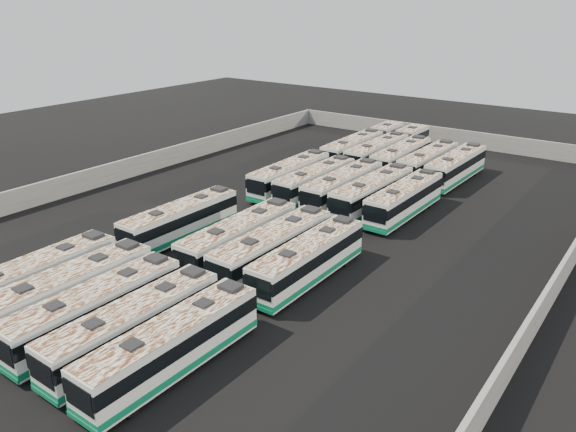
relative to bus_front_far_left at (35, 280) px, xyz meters
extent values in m
plane|color=black|center=(5.17, 20.86, -1.66)|extent=(140.00, 140.00, 0.00)
cube|color=slate|center=(5.17, 57.16, -0.56)|extent=(45.20, 0.30, 2.20)
cube|color=slate|center=(27.47, 20.86, -0.56)|extent=(0.30, 73.20, 2.20)
cube|color=slate|center=(-17.13, 20.86, -0.56)|extent=(0.30, 73.20, 2.20)
cube|color=white|center=(0.00, 0.00, -0.02)|extent=(2.65, 11.46, 2.61)
cube|color=#0B6745|center=(0.00, 0.00, -0.97)|extent=(2.70, 11.51, 0.40)
cube|color=black|center=(0.00, 0.00, 0.42)|extent=(2.71, 11.52, 0.87)
cube|color=beige|center=(0.00, 0.00, 1.32)|extent=(2.60, 11.23, 0.07)
cube|color=black|center=(-0.06, 2.51, 1.41)|extent=(0.92, 0.92, 0.13)
cube|color=black|center=(-0.11, 4.79, 1.46)|extent=(1.26, 1.07, 0.25)
cylinder|color=black|center=(-1.10, 3.62, -1.18)|extent=(0.29, 0.96, 0.95)
cylinder|color=black|center=(0.93, 3.67, -1.18)|extent=(0.29, 0.96, 0.95)
cube|color=white|center=(3.26, 0.14, 0.02)|extent=(2.52, 11.70, 2.68)
cube|color=#0B6745|center=(3.26, 0.14, -0.96)|extent=(2.57, 11.75, 0.41)
cube|color=black|center=(3.26, 0.14, 0.46)|extent=(2.58, 11.76, 0.90)
cube|color=beige|center=(3.26, 0.14, 1.39)|extent=(2.47, 11.47, 0.07)
cube|color=black|center=(3.24, -2.43, 1.49)|extent=(0.93, 0.93, 0.14)
cube|color=black|center=(3.28, 2.71, 1.49)|extent=(0.93, 0.93, 0.14)
cube|color=black|center=(3.30, 5.05, 1.54)|extent=(1.27, 1.08, 0.25)
cylinder|color=black|center=(2.19, -3.59, -1.17)|extent=(0.28, 0.98, 0.97)
cylinder|color=black|center=(4.28, -3.61, -1.17)|extent=(0.28, 0.98, 0.97)
cylinder|color=black|center=(2.25, 3.89, -1.17)|extent=(0.28, 0.98, 0.97)
cylinder|color=black|center=(4.33, 3.87, -1.17)|extent=(0.28, 0.98, 0.97)
cube|color=white|center=(6.33, 0.08, -0.03)|extent=(2.39, 11.33, 2.59)
cube|color=#0B6745|center=(6.33, 0.08, -0.98)|extent=(2.44, 11.38, 0.40)
cube|color=black|center=(6.33, 0.08, 0.40)|extent=(2.45, 11.39, 0.87)
cube|color=black|center=(6.31, -5.61, 0.28)|extent=(2.08, 0.07, 1.37)
cube|color=#0B6745|center=(6.31, -5.61, -1.17)|extent=(2.36, 0.11, 0.26)
cube|color=beige|center=(6.33, 0.08, 1.30)|extent=(2.34, 11.10, 0.07)
cube|color=black|center=(6.32, -2.42, 1.39)|extent=(0.90, 0.90, 0.13)
cube|color=black|center=(6.33, 2.57, 1.39)|extent=(0.90, 0.90, 0.13)
cube|color=black|center=(6.34, 4.83, 1.44)|extent=(1.23, 1.04, 0.25)
cylinder|color=black|center=(5.31, -3.54, -1.19)|extent=(0.27, 0.94, 0.94)
cylinder|color=black|center=(7.33, -3.55, -1.19)|extent=(0.27, 0.94, 0.94)
cylinder|color=black|center=(5.33, 3.70, -1.19)|extent=(0.27, 0.94, 0.94)
cylinder|color=black|center=(7.35, 3.70, -1.19)|extent=(0.27, 0.94, 0.94)
cube|color=white|center=(9.57, 0.22, -0.04)|extent=(2.41, 11.24, 2.57)
cube|color=#0B6745|center=(9.57, 0.22, -0.98)|extent=(2.46, 11.29, 0.39)
cube|color=black|center=(9.57, 0.22, 0.38)|extent=(2.47, 11.30, 0.86)
cube|color=black|center=(9.53, -5.41, 0.26)|extent=(2.06, 0.07, 1.36)
cube|color=#0B6745|center=(9.53, -5.41, -1.17)|extent=(2.34, 0.11, 0.26)
cube|color=beige|center=(9.57, 0.22, 1.27)|extent=(2.36, 11.02, 0.07)
cube|color=black|center=(9.55, -2.25, 1.37)|extent=(0.89, 0.89, 0.13)
cube|color=black|center=(9.58, 2.69, 1.37)|extent=(0.89, 0.89, 0.13)
cube|color=black|center=(9.59, 4.94, 1.41)|extent=(1.22, 1.04, 0.24)
cylinder|color=black|center=(8.54, -3.37, -1.19)|extent=(0.27, 0.94, 0.94)
cylinder|color=black|center=(10.55, -3.38, -1.19)|extent=(0.27, 0.94, 0.94)
cylinder|color=black|center=(8.59, 3.82, -1.19)|extent=(0.27, 0.94, 0.94)
cylinder|color=black|center=(10.59, 3.81, -1.19)|extent=(0.27, 0.94, 0.94)
cube|color=white|center=(12.69, 0.17, -0.04)|extent=(2.40, 11.24, 2.57)
cube|color=#0B6745|center=(12.69, 0.17, -0.98)|extent=(2.45, 11.29, 0.39)
cube|color=black|center=(12.69, 0.17, 0.38)|extent=(2.46, 11.30, 0.86)
cube|color=black|center=(12.66, -5.47, 0.26)|extent=(2.06, 0.07, 1.36)
cube|color=#0B6745|center=(12.66, -5.47, -1.17)|extent=(2.34, 0.11, 0.26)
cube|color=beige|center=(12.69, 0.17, 1.27)|extent=(2.36, 11.02, 0.07)
cube|color=black|center=(12.67, -2.30, 1.36)|extent=(0.89, 0.89, 0.13)
cube|color=black|center=(12.70, 2.64, 1.36)|extent=(0.89, 0.89, 0.13)
cube|color=black|center=(12.72, 4.88, 1.41)|extent=(1.22, 1.04, 0.24)
cylinder|color=black|center=(11.67, -3.42, -1.19)|extent=(0.27, 0.94, 0.94)
cylinder|color=black|center=(13.67, -3.43, -1.19)|extent=(0.27, 0.94, 0.94)
cylinder|color=black|center=(11.71, 3.77, -1.19)|extent=(0.27, 0.94, 0.94)
cylinder|color=black|center=(13.71, 3.76, -1.19)|extent=(0.27, 0.94, 0.94)
cube|color=white|center=(-0.01, 12.99, -0.04)|extent=(2.45, 11.26, 2.57)
cube|color=#0B6745|center=(-0.01, 12.99, -0.98)|extent=(2.50, 11.31, 0.39)
cube|color=black|center=(-0.01, 12.99, 0.38)|extent=(2.51, 11.32, 0.86)
cube|color=black|center=(-0.06, 7.36, 0.26)|extent=(2.06, 0.08, 1.36)
cube|color=#0B6745|center=(-0.06, 7.36, -1.17)|extent=(2.34, 0.12, 0.26)
cube|color=beige|center=(-0.01, 12.99, 1.27)|extent=(2.40, 11.03, 0.07)
cube|color=black|center=(-0.03, 10.52, 1.37)|extent=(0.90, 0.90, 0.13)
cube|color=black|center=(0.02, 15.46, 1.37)|extent=(0.90, 0.90, 0.13)
cube|color=black|center=(0.04, 17.71, 1.41)|extent=(1.23, 1.04, 0.24)
cylinder|color=black|center=(-1.04, 9.41, -1.19)|extent=(0.27, 0.94, 0.94)
cylinder|color=black|center=(0.96, 9.39, -1.19)|extent=(0.27, 0.94, 0.94)
cylinder|color=black|center=(-0.97, 16.60, -1.19)|extent=(0.27, 0.94, 0.94)
cylinder|color=black|center=(1.03, 16.58, -1.19)|extent=(0.27, 0.94, 0.94)
cube|color=white|center=(6.41, 12.94, 0.01)|extent=(2.64, 11.66, 2.66)
cube|color=#0B6745|center=(6.41, 12.94, -0.96)|extent=(2.69, 11.71, 0.41)
cube|color=black|center=(6.41, 12.94, 0.45)|extent=(2.70, 11.72, 0.89)
cube|color=black|center=(6.52, 7.11, 0.33)|extent=(2.13, 0.10, 1.40)
cube|color=#0B6745|center=(6.52, 7.11, -1.15)|extent=(2.42, 0.15, 0.27)
cube|color=beige|center=(6.41, 12.94, 1.37)|extent=(2.59, 11.43, 0.07)
cube|color=black|center=(6.46, 10.38, 1.47)|extent=(0.94, 0.94, 0.14)
cube|color=black|center=(6.36, 15.49, 1.47)|extent=(0.94, 0.94, 0.14)
cube|color=black|center=(6.32, 17.82, 1.52)|extent=(1.28, 1.09, 0.25)
cylinder|color=black|center=(5.45, 9.20, -1.17)|extent=(0.29, 0.97, 0.97)
cylinder|color=black|center=(7.52, 9.24, -1.17)|extent=(0.29, 0.97, 0.97)
cylinder|color=black|center=(5.31, 16.63, -1.17)|extent=(0.29, 0.97, 0.97)
cylinder|color=black|center=(7.38, 16.67, -1.17)|extent=(0.29, 0.97, 0.97)
cube|color=white|center=(9.59, 12.99, 0.03)|extent=(2.50, 11.72, 2.68)
cube|color=#0B6745|center=(9.59, 12.99, -0.95)|extent=(2.55, 11.77, 0.41)
cube|color=black|center=(9.59, 12.99, 0.47)|extent=(2.56, 11.78, 0.90)
cube|color=black|center=(9.56, 7.11, 0.34)|extent=(2.15, 0.07, 1.41)
cube|color=#0B6745|center=(9.56, 7.11, -1.15)|extent=(2.44, 0.11, 0.27)
cube|color=beige|center=(9.59, 12.99, 1.40)|extent=(2.45, 11.48, 0.07)
cube|color=black|center=(9.58, 10.41, 1.49)|extent=(0.93, 0.93, 0.14)
cube|color=black|center=(9.61, 15.56, 1.49)|extent=(0.93, 0.93, 0.14)
cube|color=black|center=(9.62, 17.90, 1.54)|extent=(1.27, 1.08, 0.25)
cylinder|color=black|center=(8.53, 9.25, -1.17)|extent=(0.28, 0.98, 0.98)
cylinder|color=black|center=(10.62, 9.24, -1.17)|extent=(0.28, 0.98, 0.98)
cylinder|color=black|center=(8.57, 16.74, -1.17)|extent=(0.28, 0.98, 0.98)
cylinder|color=black|center=(10.65, 16.73, -1.17)|extent=(0.28, 0.98, 0.98)
cube|color=white|center=(12.70, 13.01, -0.03)|extent=(2.46, 11.36, 2.60)
cube|color=#0B6745|center=(12.70, 13.01, -0.98)|extent=(2.51, 11.41, 0.40)
cube|color=black|center=(12.70, 13.01, 0.40)|extent=(2.52, 11.42, 0.87)
cube|color=black|center=(12.75, 7.32, 0.28)|extent=(2.08, 0.08, 1.37)
cube|color=#0B6745|center=(12.75, 7.32, -1.17)|extent=(2.36, 0.12, 0.26)
cube|color=beige|center=(12.70, 13.01, 1.30)|extent=(2.41, 11.13, 0.07)
cube|color=black|center=(12.72, 10.52, 1.40)|extent=(0.91, 0.91, 0.13)
cube|color=black|center=(12.68, 15.51, 1.40)|extent=(0.91, 0.91, 0.13)
cube|color=black|center=(12.66, 17.77, 1.44)|extent=(1.24, 1.05, 0.25)
cylinder|color=black|center=(11.72, 9.37, -1.18)|extent=(0.27, 0.95, 0.95)
cylinder|color=black|center=(13.74, 9.39, -1.18)|extent=(0.27, 0.95, 0.95)
cylinder|color=black|center=(11.66, 16.63, -1.18)|extent=(0.27, 0.95, 0.95)
cylinder|color=black|center=(13.68, 16.65, -1.18)|extent=(0.27, 0.95, 0.95)
cube|color=white|center=(0.08, 28.32, -0.01)|extent=(2.62, 11.53, 2.63)
cube|color=#0B6745|center=(0.08, 28.32, -0.97)|extent=(2.67, 11.58, 0.40)
cube|color=black|center=(0.08, 28.32, 0.43)|extent=(2.68, 11.60, 0.88)
cube|color=black|center=(0.19, 22.56, 0.31)|extent=(2.11, 0.10, 1.39)
cube|color=#0B6745|center=(0.19, 22.56, -1.16)|extent=(2.39, 0.15, 0.27)
cube|color=beige|center=(0.08, 28.32, 1.34)|extent=(2.57, 11.30, 0.07)
cube|color=black|center=(0.13, 25.79, 1.44)|extent=(0.93, 0.93, 0.13)
cube|color=black|center=(0.03, 30.85, 1.44)|extent=(0.93, 0.93, 0.13)
cube|color=black|center=(-0.02, 33.14, 1.48)|extent=(1.27, 1.08, 0.25)
cylinder|color=black|center=(-0.87, 24.62, -1.18)|extent=(0.29, 0.96, 0.96)
cylinder|color=black|center=(1.17, 24.66, -1.18)|extent=(0.29, 0.96, 0.96)
cylinder|color=black|center=(-1.02, 31.97, -1.18)|extent=(0.29, 0.96, 0.96)
cylinder|color=black|center=(1.03, 32.02, -1.18)|extent=(0.29, 0.96, 0.96)
cube|color=white|center=(3.20, 28.32, -0.05)|extent=(2.52, 11.23, 2.56)
cube|color=#0B6745|center=(3.20, 28.32, -0.99)|extent=(2.57, 11.28, 0.39)
cube|color=black|center=(3.20, 28.32, 0.38)|extent=(2.58, 11.29, 0.86)
cube|color=black|center=(3.11, 22.70, 0.25)|extent=(2.05, 0.09, 1.35)
cube|color=#0B6745|center=(3.11, 22.70, -1.17)|extent=(2.33, 0.14, 0.26)
cube|color=beige|center=(3.20, 28.32, 1.26)|extent=(2.47, 11.00, 0.07)
cube|color=black|center=(3.16, 25.86, 1.35)|extent=(0.90, 0.90, 0.13)
cube|color=black|center=(3.24, 30.78, 1.35)|extent=(0.90, 0.90, 0.13)
cube|color=black|center=(3.28, 33.02, 1.40)|extent=(1.23, 1.05, 0.24)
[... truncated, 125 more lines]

